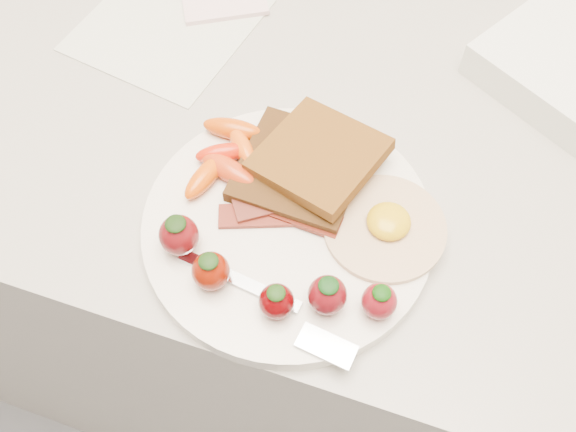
% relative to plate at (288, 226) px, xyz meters
% --- Properties ---
extents(counter, '(2.00, 0.60, 0.90)m').
position_rel_plate_xyz_m(counter, '(0.02, 0.17, -0.46)').
color(counter, gray).
rests_on(counter, ground).
extents(plate, '(0.27, 0.27, 0.02)m').
position_rel_plate_xyz_m(plate, '(0.00, 0.00, 0.00)').
color(plate, white).
rests_on(plate, counter).
extents(toast_lower, '(0.12, 0.12, 0.01)m').
position_rel_plate_xyz_m(toast_lower, '(-0.01, 0.05, 0.02)').
color(toast_lower, black).
rests_on(toast_lower, plate).
extents(toast_upper, '(0.13, 0.13, 0.02)m').
position_rel_plate_xyz_m(toast_upper, '(0.01, 0.07, 0.03)').
color(toast_upper, '#3F2808').
rests_on(toast_upper, toast_lower).
extents(fried_egg, '(0.14, 0.14, 0.02)m').
position_rel_plate_xyz_m(fried_egg, '(0.09, 0.02, 0.01)').
color(fried_egg, beige).
rests_on(fried_egg, plate).
extents(bacon_strips, '(0.11, 0.08, 0.01)m').
position_rel_plate_xyz_m(bacon_strips, '(-0.01, 0.01, 0.01)').
color(bacon_strips, '#4A120B').
rests_on(bacon_strips, plate).
extents(baby_carrots, '(0.08, 0.11, 0.02)m').
position_rel_plate_xyz_m(baby_carrots, '(-0.08, 0.05, 0.02)').
color(baby_carrots, red).
rests_on(baby_carrots, plate).
extents(strawberries, '(0.21, 0.06, 0.04)m').
position_rel_plate_xyz_m(strawberries, '(0.00, -0.07, 0.03)').
color(strawberries, '#580A0D').
rests_on(strawberries, plate).
extents(fork, '(0.17, 0.06, 0.00)m').
position_rel_plate_xyz_m(fork, '(0.02, -0.09, 0.01)').
color(fork, silver).
rests_on(fork, plate).
extents(paper_sheet, '(0.22, 0.27, 0.00)m').
position_rel_plate_xyz_m(paper_sheet, '(-0.22, 0.24, -0.01)').
color(paper_sheet, beige).
rests_on(paper_sheet, counter).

